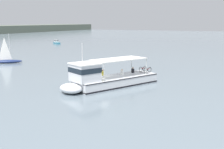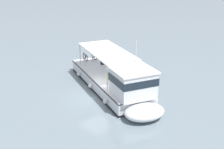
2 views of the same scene
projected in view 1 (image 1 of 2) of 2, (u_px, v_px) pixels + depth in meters
name	position (u px, v px, depth m)	size (l,w,h in m)	color
ground_plane	(98.00, 85.00, 34.76)	(400.00, 400.00, 0.00)	slate
ferry_main	(105.00, 79.00, 33.27)	(12.81, 8.24, 5.32)	silver
sailboat_outer_anchorage	(8.00, 60.00, 52.66)	(4.13, 4.60, 5.40)	navy
motorboat_mid_channel	(57.00, 42.00, 96.78)	(3.09, 3.71, 1.26)	teal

